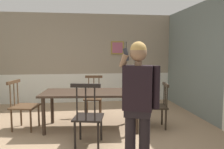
{
  "coord_description": "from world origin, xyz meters",
  "views": [
    {
      "loc": [
        0.05,
        -3.78,
        1.54
      ],
      "look_at": [
        0.48,
        -0.57,
        1.21
      ],
      "focal_mm": 35.55,
      "sensor_mm": 36.0,
      "label": 1
    }
  ],
  "objects_px": {
    "person_figure": "(138,98)",
    "chair_opposite_corner": "(158,106)",
    "chair_by_doorway": "(88,116)",
    "dining_table": "(91,96)",
    "chair_at_table_head": "(23,105)",
    "chair_near_window": "(93,97)"
  },
  "relations": [
    {
      "from": "chair_near_window",
      "to": "chair_by_doorway",
      "type": "distance_m",
      "value": 1.66
    },
    {
      "from": "dining_table",
      "to": "chair_at_table_head",
      "type": "xyz_separation_m",
      "value": [
        -1.34,
        0.14,
        -0.18
      ]
    },
    {
      "from": "dining_table",
      "to": "person_figure",
      "type": "distance_m",
      "value": 1.78
    },
    {
      "from": "chair_near_window",
      "to": "chair_by_doorway",
      "type": "bearing_deg",
      "value": 92.94
    },
    {
      "from": "chair_opposite_corner",
      "to": "dining_table",
      "type": "bearing_deg",
      "value": 92.14
    },
    {
      "from": "chair_near_window",
      "to": "chair_at_table_head",
      "type": "distance_m",
      "value": 1.58
    },
    {
      "from": "person_figure",
      "to": "chair_near_window",
      "type": "bearing_deg",
      "value": -57.92
    },
    {
      "from": "person_figure",
      "to": "chair_opposite_corner",
      "type": "bearing_deg",
      "value": -95.79
    },
    {
      "from": "person_figure",
      "to": "dining_table",
      "type": "bearing_deg",
      "value": -50.47
    },
    {
      "from": "chair_by_doorway",
      "to": "chair_at_table_head",
      "type": "height_order",
      "value": "chair_by_doorway"
    },
    {
      "from": "chair_by_doorway",
      "to": "person_figure",
      "type": "relative_size",
      "value": 0.63
    },
    {
      "from": "chair_by_doorway",
      "to": "chair_opposite_corner",
      "type": "distance_m",
      "value": 1.59
    },
    {
      "from": "dining_table",
      "to": "chair_opposite_corner",
      "type": "distance_m",
      "value": 1.37
    },
    {
      "from": "dining_table",
      "to": "person_figure",
      "type": "height_order",
      "value": "person_figure"
    },
    {
      "from": "chair_opposite_corner",
      "to": "chair_by_doorway",
      "type": "bearing_deg",
      "value": 123.74
    },
    {
      "from": "chair_at_table_head",
      "to": "dining_table",
      "type": "bearing_deg",
      "value": 96.09
    },
    {
      "from": "chair_at_table_head",
      "to": "person_figure",
      "type": "distance_m",
      "value": 2.65
    },
    {
      "from": "chair_by_doorway",
      "to": "chair_opposite_corner",
      "type": "xyz_separation_m",
      "value": [
        1.43,
        0.7,
        -0.04
      ]
    },
    {
      "from": "chair_opposite_corner",
      "to": "chair_near_window",
      "type": "bearing_deg",
      "value": 60.53
    },
    {
      "from": "chair_near_window",
      "to": "person_figure",
      "type": "relative_size",
      "value": 0.58
    },
    {
      "from": "chair_by_doorway",
      "to": "chair_opposite_corner",
      "type": "height_order",
      "value": "chair_by_doorway"
    },
    {
      "from": "chair_by_doorway",
      "to": "chair_opposite_corner",
      "type": "bearing_deg",
      "value": 38.28
    }
  ]
}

